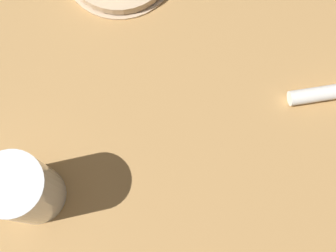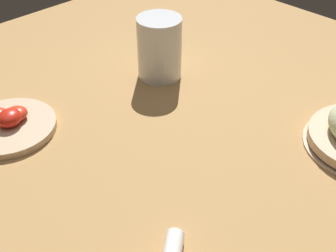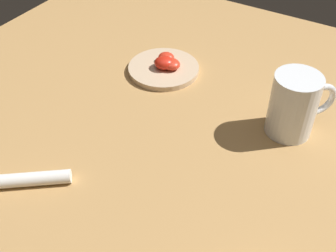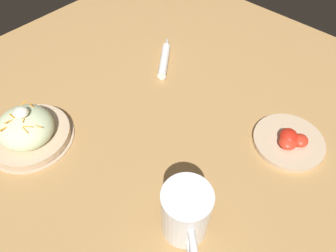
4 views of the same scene
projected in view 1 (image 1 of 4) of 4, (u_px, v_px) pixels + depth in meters
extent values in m
plane|color=#B2844C|center=(181.00, 132.00, 0.76)|extent=(1.43, 1.43, 0.00)
cylinder|color=white|center=(25.00, 190.00, 0.67)|extent=(0.10, 0.10, 0.14)
cylinder|color=#B76B14|center=(28.00, 191.00, 0.69)|extent=(0.09, 0.09, 0.10)
cylinder|color=white|center=(17.00, 187.00, 0.63)|extent=(0.09, 0.09, 0.01)
cylinder|color=white|center=(332.00, 92.00, 0.77)|extent=(0.11, 0.14, 0.03)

